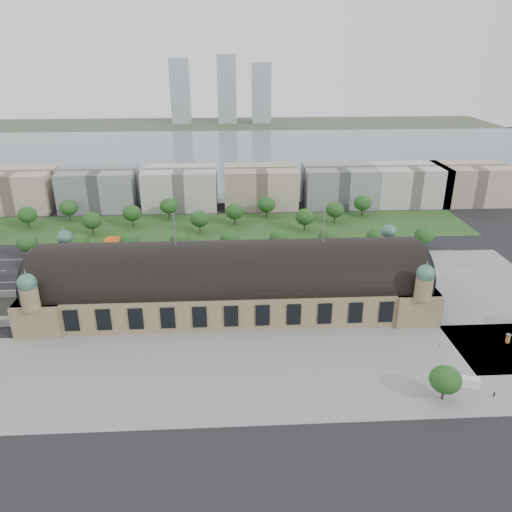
{
  "coord_description": "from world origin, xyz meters",
  "views": [
    {
      "loc": [
        0.21,
        -172.75,
        93.45
      ],
      "look_at": [
        10.68,
        15.66,
        14.0
      ],
      "focal_mm": 35.0,
      "sensor_mm": 36.0,
      "label": 1
    }
  ],
  "objects": [
    {
      "name": "traffic_car_6",
      "position": [
        80.75,
        28.98,
        0.66
      ],
      "size": [
        4.85,
        2.35,
        1.33
      ],
      "primitive_type": "imported",
      "rotation": [
        0.0,
        0.0,
        -1.6
      ],
      "color": "silver",
      "rests_on": "ground"
    },
    {
      "name": "parked_car_5",
      "position": [
        -40.59,
        22.64,
        0.65
      ],
      "size": [
        5.12,
        3.89,
        1.29
      ],
      "primitive_type": "imported",
      "rotation": [
        0.0,
        0.0,
        -1.14
      ],
      "color": "gray",
      "rests_on": "ground"
    },
    {
      "name": "tree_row_5",
      "position": [
        0.0,
        53.0,
        7.43
      ],
      "size": [
        9.6,
        9.6,
        11.52
      ],
      "color": "#2D2116",
      "rests_on": "ground"
    },
    {
      "name": "traffic_car_1",
      "position": [
        -87.01,
        39.44,
        0.77
      ],
      "size": [
        4.71,
        1.72,
        1.54
      ],
      "primitive_type": "imported",
      "rotation": [
        0.0,
        0.0,
        1.55
      ],
      "color": "gray",
      "rests_on": "ground"
    },
    {
      "name": "traffic_car_5",
      "position": [
        42.09,
        38.87,
        0.77
      ],
      "size": [
        4.86,
        2.21,
        1.54
      ],
      "primitive_type": "imported",
      "rotation": [
        0.0,
        0.0,
        1.45
      ],
      "color": "slate",
      "rests_on": "ground"
    },
    {
      "name": "tree_belt_1",
      "position": [
        -111.0,
        95.0,
        8.05
      ],
      "size": [
        10.4,
        10.4,
        12.48
      ],
      "color": "#2D2116",
      "rests_on": "ground"
    },
    {
      "name": "parked_car_6",
      "position": [
        -21.43,
        25.0,
        0.64
      ],
      "size": [
        4.78,
        3.45,
        1.29
      ],
      "primitive_type": "imported",
      "rotation": [
        0.0,
        0.0,
        -1.15
      ],
      "color": "black",
      "rests_on": "ground"
    },
    {
      "name": "tree_row_3",
      "position": [
        -48.0,
        53.0,
        7.43
      ],
      "size": [
        9.6,
        9.6,
        11.52
      ],
      "color": "#2D2116",
      "rests_on": "ground"
    },
    {
      "name": "tree_belt_3",
      "position": [
        -73.0,
        83.0,
        8.05
      ],
      "size": [
        10.4,
        10.4,
        12.48
      ],
      "color": "#2D2116",
      "rests_on": "ground"
    },
    {
      "name": "parked_car_1",
      "position": [
        -77.33,
        21.0,
        0.7
      ],
      "size": [
        5.37,
        4.89,
        1.39
      ],
      "primitive_type": "imported",
      "rotation": [
        0.0,
        0.0,
        -0.91
      ],
      "color": "maroon",
      "rests_on": "ground"
    },
    {
      "name": "far_shore",
      "position": [
        0.0,
        498.0,
        0.0
      ],
      "size": [
        700.0,
        120.0,
        0.14
      ],
      "primitive_type": "cube",
      "color": "#44513D",
      "rests_on": "ground"
    },
    {
      "name": "office_6",
      "position": [
        115.0,
        133.0,
        12.0
      ],
      "size": [
        45.0,
        32.0,
        24.0
      ],
      "primitive_type": "cube",
      "color": "#BAB7B1",
      "rests_on": "ground"
    },
    {
      "name": "grass_belt",
      "position": [
        -15.0,
        93.0,
        0.0
      ],
      "size": [
        300.0,
        45.0,
        0.1
      ],
      "primitive_type": "cube",
      "color": "#294E1F",
      "rests_on": "ground"
    },
    {
      "name": "far_tower_right",
      "position": [
        45.0,
        508.0,
        37.5
      ],
      "size": [
        24.0,
        24.0,
        75.0
      ],
      "primitive_type": "cube",
      "color": "#9EA8B2",
      "rests_on": "ground"
    },
    {
      "name": "tree_plaza_s",
      "position": [
        60.0,
        -60.0,
        6.8
      ],
      "size": [
        9.0,
        9.0,
        10.64
      ],
      "color": "#2D2116",
      "rests_on": "ground"
    },
    {
      "name": "far_tower_left",
      "position": [
        -60.0,
        508.0,
        40.0
      ],
      "size": [
        24.0,
        24.0,
        80.0
      ],
      "primitive_type": "cube",
      "color": "#9EA8B2",
      "rests_on": "ground"
    },
    {
      "name": "plaza_east",
      "position": [
        103.0,
        0.0,
        0.0
      ],
      "size": [
        56.0,
        100.0,
        0.12
      ],
      "primitive_type": "cube",
      "color": "gray",
      "rests_on": "ground"
    },
    {
      "name": "tree_row_1",
      "position": [
        -96.0,
        53.0,
        7.43
      ],
      "size": [
        9.6,
        9.6,
        11.52
      ],
      "color": "#2D2116",
      "rests_on": "ground"
    },
    {
      "name": "tree_row_8",
      "position": [
        72.0,
        53.0,
        7.43
      ],
      "size": [
        9.6,
        9.6,
        11.52
      ],
      "color": "#2D2116",
      "rests_on": "ground"
    },
    {
      "name": "bus_mid",
      "position": [
        4.8,
        27.0,
        1.64
      ],
      "size": [
        11.97,
        3.63,
        3.29
      ],
      "primitive_type": "imported",
      "rotation": [
        0.0,
        0.0,
        1.65
      ],
      "color": "silver",
      "rests_on": "ground"
    },
    {
      "name": "traffic_car_3",
      "position": [
        -13.46,
        39.12,
        0.71
      ],
      "size": [
        5.08,
        2.56,
        1.41
      ],
      "primitive_type": "imported",
      "rotation": [
        0.0,
        0.0,
        1.45
      ],
      "color": "maroon",
      "rests_on": "ground"
    },
    {
      "name": "office_3",
      "position": [
        -30.0,
        133.0,
        12.0
      ],
      "size": [
        45.0,
        32.0,
        24.0
      ],
      "primitive_type": "cube",
      "color": "#BAB7B1",
      "rests_on": "ground"
    },
    {
      "name": "office_7",
      "position": [
        155.0,
        133.0,
        12.0
      ],
      "size": [
        45.0,
        32.0,
        24.0
      ],
      "primitive_type": "cube",
      "color": "#BDAA94",
      "rests_on": "ground"
    },
    {
      "name": "parked_car_4",
      "position": [
        -54.35,
        22.96,
        0.73
      ],
      "size": [
        4.54,
        3.8,
        1.46
      ],
      "primitive_type": "imported",
      "rotation": [
        0.0,
        0.0,
        -0.97
      ],
      "color": "silver",
      "rests_on": "ground"
    },
    {
      "name": "tree_belt_9",
      "position": [
        41.0,
        83.0,
        8.05
      ],
      "size": [
        10.4,
        10.4,
        12.48
      ],
      "color": "#2D2116",
      "rests_on": "ground"
    },
    {
      "name": "tree_belt_8",
      "position": [
        22.0,
        107.0,
        8.05
      ],
      "size": [
        10.4,
        10.4,
        12.48
      ],
      "color": "#2D2116",
      "rests_on": "ground"
    },
    {
      "name": "plaza_south",
      "position": [
        10.0,
        -44.0,
        0.0
      ],
      "size": [
        190.0,
        48.0,
        0.12
      ],
      "primitive_type": "cube",
      "color": "gray",
      "rests_on": "ground"
    },
    {
      "name": "traffic_car_4",
      "position": [
        -12.55,
        32.84,
        0.67
      ],
      "size": [
        4.13,
        2.11,
        1.35
      ],
      "primitive_type": "imported",
      "rotation": [
        0.0,
        0.0,
        -1.71
      ],
      "color": "#1A224A",
      "rests_on": "ground"
    },
    {
      "name": "pedestrian_4",
      "position": [
        75.07,
        -60.11,
        0.9
      ],
      "size": [
        1.26,
        1.01,
        1.8
      ],
      "primitive_type": "imported",
      "rotation": [
        0.0,
        0.0,
        3.66
      ],
      "color": "gray",
      "rests_on": "ground"
    },
    {
      "name": "tree_belt_5",
      "position": [
        -35.0,
        107.0,
        8.05
      ],
      "size": [
        10.4,
        10.4,
        12.48
      ],
      "color": "#2D2116",
      "rests_on": "ground"
    },
    {
      "name": "traffic_car_2",
      "position": [
        -44.67,
        35.41,
        0.74
      ],
      "size": [
        5.52,
        2.87,
        1.48
      ],
      "primitive_type": "imported",
      "rotation": [
        0.0,
        0.0,
        -1.49
      ],
      "color": "black",
      "rests_on": "ground"
    },
    {
      "name": "bus_east",
      "position": [
        39.89,
        27.0,
        1.65
      ],
      "size": [
        11.99,
        3.54,
        3.3
      ],
      "primitive_type": "imported",
      "rotation": [
        0.0,
        0.0,
        1.64
      ],
      "color": "beige",
      "rests_on": "ground"
    },
    {
      "name": "far_tower_mid",
      "position": [
        0.0,
        508.0,
        42.5
      ],
      "size": [
        24.0,
        24.0,
        85.0
      ],
      "primitive_type": "cube",
      "color": "#9EA8B2",
      "rests_on": "ground"
    },
    {
      "name": "ground",
      "position": [
        0.0,
        0.0,
        0.0
      ],
      "size": [
        900.0,
        900.0,
        0.0
      ],
      "primitive_type": "plane",
      "color": "black",
      "rests_on": "ground"
    },
    {
      "name": "tree_row_4",
      "position": [
        -24.0,
        53.0,
        7.43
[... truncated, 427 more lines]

